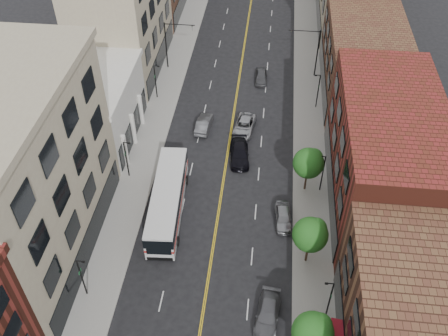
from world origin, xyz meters
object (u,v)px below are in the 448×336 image
(city_bus, at_px, (168,199))
(car_lane_b, at_px, (244,126))
(car_lane_behind, at_px, (204,124))
(car_lane_c, at_px, (261,76))
(car_parked_mid, at_px, (268,314))
(car_lane_a, at_px, (239,153))
(car_parked_far, at_px, (283,217))

(city_bus, height_order, car_lane_b, city_bus)
(car_lane_behind, relative_size, car_lane_c, 1.10)
(car_parked_mid, bearing_deg, car_lane_a, 107.40)
(car_lane_b, bearing_deg, car_parked_mid, -73.95)
(car_parked_far, relative_size, car_lane_a, 0.78)
(car_parked_far, distance_m, car_lane_behind, 18.24)
(car_parked_far, height_order, car_lane_behind, car_lane_behind)
(car_parked_mid, relative_size, car_lane_c, 1.16)
(city_bus, bearing_deg, car_parked_mid, -49.97)
(car_lane_behind, distance_m, car_lane_b, 5.21)
(car_parked_mid, height_order, car_lane_b, car_lane_b)
(city_bus, bearing_deg, car_lane_b, 61.41)
(car_parked_mid, bearing_deg, car_lane_behind, 115.33)
(car_parked_mid, distance_m, car_lane_a, 21.69)
(car_parked_mid, xyz_separation_m, car_parked_far, (1.17, 11.68, 0.01))
(car_parked_far, bearing_deg, car_lane_b, 104.23)
(city_bus, bearing_deg, car_lane_c, 68.83)
(car_lane_a, xyz_separation_m, car_lane_b, (0.16, 5.50, -0.05))
(car_parked_mid, relative_size, car_parked_far, 1.15)
(car_parked_far, distance_m, car_lane_c, 27.22)
(city_bus, distance_m, car_lane_behind, 14.98)
(city_bus, height_order, car_lane_c, city_bus)
(car_parked_mid, relative_size, car_lane_b, 0.93)
(city_bus, bearing_deg, car_lane_a, 50.65)
(car_parked_mid, xyz_separation_m, car_lane_behind, (-9.34, 26.58, 0.05))
(car_parked_far, relative_size, car_lane_b, 0.81)
(car_lane_behind, xyz_separation_m, car_lane_c, (6.76, 12.06, -0.04))
(city_bus, relative_size, car_lane_behind, 2.91)
(car_parked_mid, height_order, car_lane_c, car_lane_c)
(car_parked_mid, bearing_deg, car_lane_b, 104.75)
(car_parked_far, height_order, car_lane_a, car_lane_a)
(city_bus, relative_size, car_parked_mid, 2.75)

